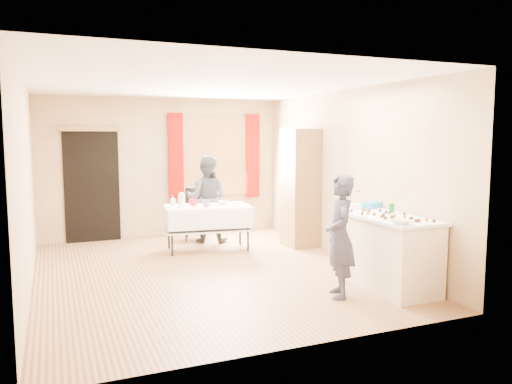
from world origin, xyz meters
name	(u,v)px	position (x,y,z in m)	size (l,w,h in m)	color
floor	(206,272)	(0.00, 0.00, -0.01)	(4.50, 5.50, 0.02)	#9E7047
ceiling	(204,83)	(0.00, 0.00, 2.61)	(4.50, 5.50, 0.02)	white
wall_back	(164,168)	(0.00, 2.76, 1.30)	(4.50, 0.02, 2.60)	tan
wall_front	(296,205)	(0.00, -2.76, 1.30)	(4.50, 0.02, 2.60)	tan
wall_left	(25,186)	(-2.26, 0.00, 1.30)	(0.02, 5.50, 2.60)	tan
wall_right	(346,175)	(2.26, 0.00, 1.30)	(0.02, 5.50, 2.60)	tan
window_frame	(215,156)	(1.00, 2.72, 1.50)	(1.32, 0.06, 1.52)	olive
window_pane	(215,156)	(1.00, 2.71, 1.50)	(1.20, 0.02, 1.40)	white
curtain_left	(176,157)	(0.22, 2.67, 1.50)	(0.28, 0.06, 1.65)	#920900
curtain_right	(253,156)	(1.78, 2.67, 1.50)	(0.28, 0.06, 1.65)	#920900
doorway	(92,186)	(-1.30, 2.73, 1.00)	(0.95, 0.04, 2.00)	black
door_lintel	(90,129)	(-1.30, 2.70, 2.02)	(1.05, 0.06, 0.08)	olive
cabinet	(300,188)	(1.99, 1.00, 1.01)	(0.50, 0.60, 2.02)	brown
counter	(386,252)	(1.89, -1.54, 0.45)	(0.70, 1.47, 0.91)	#F1DFC4
party_table	(208,224)	(0.41, 1.28, 0.45)	(1.48, 0.89, 0.75)	black
chair	(196,224)	(0.47, 2.24, 0.28)	(0.50, 0.50, 0.94)	black
girl	(340,236)	(1.14, -1.65, 0.73)	(0.51, 0.62, 1.45)	#25273E
woman	(207,199)	(0.59, 1.93, 0.77)	(0.94, 0.86, 1.55)	black
soda_can	(392,208)	(2.09, -1.37, 0.97)	(0.07, 0.07, 0.12)	#0D7924
mixing_bowl	(401,222)	(1.66, -2.09, 0.94)	(0.22, 0.22, 0.05)	white
foam_block	(355,206)	(1.82, -0.94, 0.95)	(0.15, 0.10, 0.08)	white
blue_basket	(371,205)	(2.10, -0.90, 0.95)	(0.30, 0.20, 0.08)	#1C87CD
pitcher	(182,200)	(-0.03, 1.25, 0.86)	(0.11, 0.11, 0.22)	silver
cup_red	(193,202)	(0.19, 1.38, 0.81)	(0.15, 0.15, 0.11)	red
cup_rainbow	(206,203)	(0.34, 1.11, 0.81)	(0.14, 0.14, 0.12)	red
small_bowl	(223,202)	(0.71, 1.35, 0.78)	(0.24, 0.24, 0.06)	white
pastry_tray	(239,205)	(0.91, 1.09, 0.76)	(0.28, 0.20, 0.02)	white
bottle	(173,200)	(-0.12, 1.51, 0.83)	(0.08, 0.08, 0.17)	white
cake_balls	(390,215)	(1.85, -1.65, 0.93)	(0.51, 1.07, 0.04)	#3F2314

